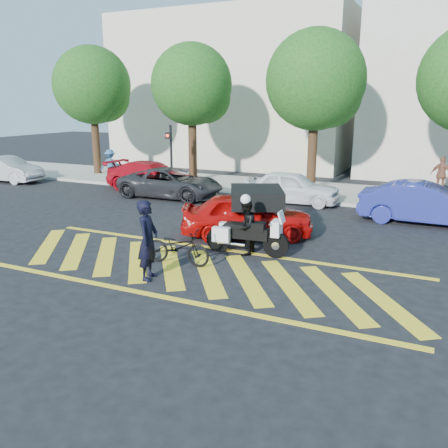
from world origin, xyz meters
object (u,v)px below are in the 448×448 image
at_px(officer_bike, 148,240).
at_px(bicycle, 178,247).
at_px(police_motorcycle, 246,235).
at_px(red_convertible, 247,215).
at_px(parked_mid_right, 292,187).
at_px(parked_mid_left, 171,183).
at_px(parked_far_left, 7,169).
at_px(officer_moto, 245,227).
at_px(parked_left, 152,176).
at_px(parked_right, 425,203).

distance_m(officer_bike, bicycle, 1.35).
height_order(police_motorcycle, red_convertible, red_convertible).
height_order(bicycle, parked_mid_right, parked_mid_right).
relative_size(police_motorcycle, parked_mid_left, 0.51).
xyz_separation_m(bicycle, parked_far_left, (-15.50, 7.86, 0.20)).
relative_size(officer_moto, parked_far_left, 0.39).
height_order(officer_bike, parked_far_left, officer_bike).
xyz_separation_m(parked_mid_left, parked_mid_right, (5.40, 1.12, 0.03)).
bearing_deg(parked_mid_right, officer_moto, -175.63).
xyz_separation_m(parked_left, parked_mid_left, (1.77, -1.12, -0.04)).
bearing_deg(red_convertible, officer_moto, 176.16).
distance_m(parked_far_left, parked_mid_left, 10.50).
xyz_separation_m(parked_far_left, parked_mid_right, (15.90, 1.15, 0.01)).
bearing_deg(parked_far_left, parked_mid_left, -91.77).
xyz_separation_m(officer_bike, police_motorcycle, (1.43, 2.82, -0.41)).
xyz_separation_m(parked_left, parked_right, (12.57, -1.40, 0.04)).
distance_m(officer_moto, parked_mid_right, 7.48).
relative_size(officer_moto, parked_mid_right, 0.39).
distance_m(police_motorcycle, parked_right, 7.50).
bearing_deg(parked_right, police_motorcycle, 143.73).
xyz_separation_m(red_convertible, parked_mid_left, (-5.66, 4.58, -0.05)).
relative_size(police_motorcycle, parked_right, 0.54).
bearing_deg(police_motorcycle, parked_right, 48.48).
bearing_deg(officer_bike, police_motorcycle, -40.61).
bearing_deg(parked_far_left, parked_left, -84.41).
bearing_deg(parked_left, parked_mid_left, -119.16).
bearing_deg(parked_mid_left, officer_moto, -136.57).
bearing_deg(parked_right, red_convertible, 130.22).
bearing_deg(bicycle, parked_mid_left, 29.31).
bearing_deg(officer_moto, parked_far_left, -115.42).
relative_size(officer_bike, police_motorcycle, 0.81).
distance_m(officer_moto, parked_left, 10.97).
bearing_deg(bicycle, red_convertible, -14.45).
relative_size(bicycle, red_convertible, 0.44).
relative_size(officer_bike, parked_left, 0.41).
xyz_separation_m(bicycle, parked_mid_left, (-5.00, 7.88, 0.18)).
xyz_separation_m(police_motorcycle, parked_mid_right, (-0.93, 7.43, 0.11)).
bearing_deg(officer_moto, bicycle, -44.71).
relative_size(police_motorcycle, parked_far_left, 0.59).
height_order(bicycle, parked_left, parked_left).
xyz_separation_m(officer_bike, bicycle, (0.10, 1.24, -0.51)).
height_order(officer_bike, officer_moto, officer_bike).
bearing_deg(officer_bike, red_convertible, -23.24).
height_order(parked_mid_right, parked_right, parked_right).
height_order(officer_moto, parked_right, officer_moto).
distance_m(parked_far_left, parked_right, 21.30).
bearing_deg(parked_left, red_convertible, -124.17).
distance_m(police_motorcycle, parked_mid_left, 8.93).
height_order(red_convertible, parked_far_left, red_convertible).
bearing_deg(parked_mid_left, officer_bike, -153.41).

